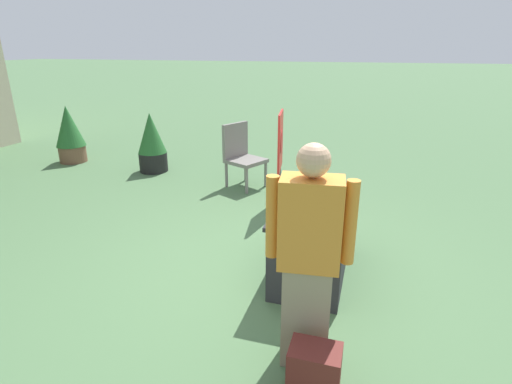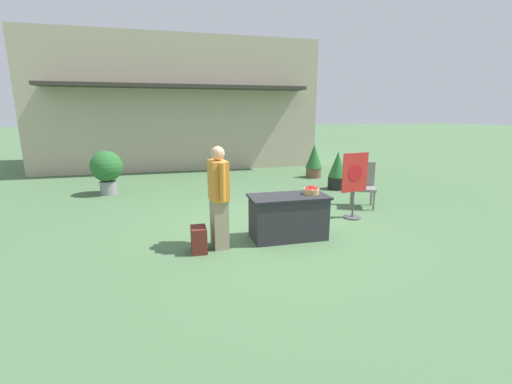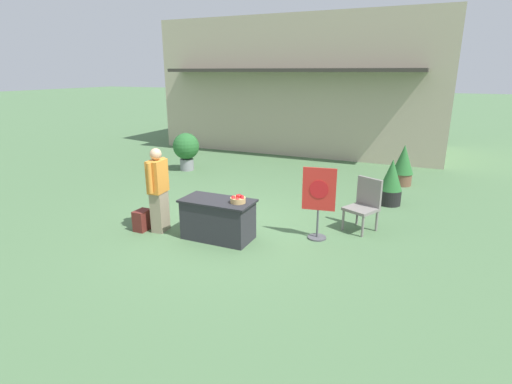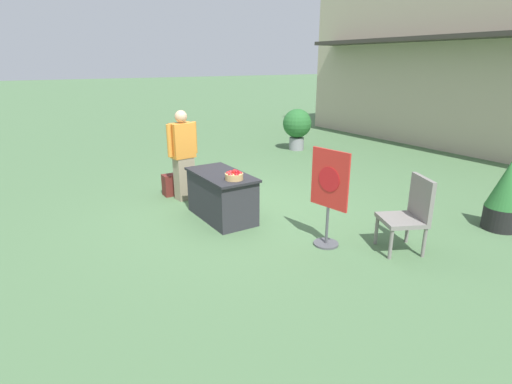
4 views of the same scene
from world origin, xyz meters
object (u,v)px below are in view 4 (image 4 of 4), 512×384
object	(u,v)px
display_table	(222,196)
potted_plant_far_left	(297,125)
person_visitor	(183,155)
apple_basket	(234,175)
backpack	(172,185)
poster_board	(329,194)
potted_plant_far_right	(505,195)
patio_chair	(410,211)

from	to	relation	value
display_table	potted_plant_far_left	distance (m)	5.78
person_visitor	potted_plant_far_left	size ratio (longest dim) A/B	1.40
apple_basket	display_table	bearing A→B (deg)	-179.17
backpack	potted_plant_far_left	size ratio (longest dim) A/B	0.35
poster_board	potted_plant_far_left	world-z (taller)	poster_board
person_visitor	potted_plant_far_left	bearing A→B (deg)	111.51
display_table	potted_plant_far_right	distance (m)	4.46
display_table	potted_plant_far_left	xyz separation A→B (m)	(-3.68, 4.45, 0.33)
potted_plant_far_left	patio_chair	bearing A→B (deg)	-24.74
patio_chair	potted_plant_far_left	distance (m)	6.76
apple_basket	backpack	xyz separation A→B (m)	(-2.04, -0.27, -0.64)
poster_board	potted_plant_far_left	size ratio (longest dim) A/B	1.16
person_visitor	patio_chair	xyz separation A→B (m)	(3.72, 1.76, -0.29)
display_table	patio_chair	bearing A→B (deg)	33.36
apple_basket	potted_plant_far_left	world-z (taller)	potted_plant_far_left
poster_board	patio_chair	size ratio (longest dim) A/B	1.32
backpack	potted_plant_far_right	world-z (taller)	potted_plant_far_right
patio_chair	potted_plant_far_left	xyz separation A→B (m)	(-6.14, 2.83, 0.15)
poster_board	potted_plant_far_right	size ratio (longest dim) A/B	1.26
person_visitor	backpack	xyz separation A→B (m)	(-0.36, -0.13, -0.65)
patio_chair	poster_board	bearing A→B (deg)	-15.07
potted_plant_far_right	poster_board	bearing A→B (deg)	-110.75
backpack	apple_basket	bearing A→B (deg)	7.61
apple_basket	person_visitor	xyz separation A→B (m)	(-1.69, -0.15, 0.01)
display_table	poster_board	distance (m)	1.94
display_table	backpack	distance (m)	1.64
apple_basket	backpack	world-z (taller)	apple_basket
potted_plant_far_left	apple_basket	bearing A→B (deg)	-47.24
poster_board	potted_plant_far_left	bearing A→B (deg)	-133.29
poster_board	potted_plant_far_right	xyz separation A→B (m)	(1.03, 2.72, -0.22)
poster_board	potted_plant_far_left	xyz separation A→B (m)	(-5.42, 3.67, -0.05)
display_table	patio_chair	xyz separation A→B (m)	(2.46, 1.62, 0.18)
apple_basket	person_visitor	size ratio (longest dim) A/B	0.17
person_visitor	patio_chair	distance (m)	4.12
display_table	poster_board	xyz separation A→B (m)	(1.74, 0.78, 0.39)
person_visitor	backpack	size ratio (longest dim) A/B	4.02
display_table	poster_board	world-z (taller)	poster_board
backpack	poster_board	xyz separation A→B (m)	(3.35, 1.04, 0.57)
apple_basket	potted_plant_far_right	size ratio (longest dim) A/B	0.25
patio_chair	potted_plant_far_right	world-z (taller)	potted_plant_far_right
apple_basket	person_visitor	world-z (taller)	person_visitor
person_visitor	patio_chair	size ratio (longest dim) A/B	1.59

